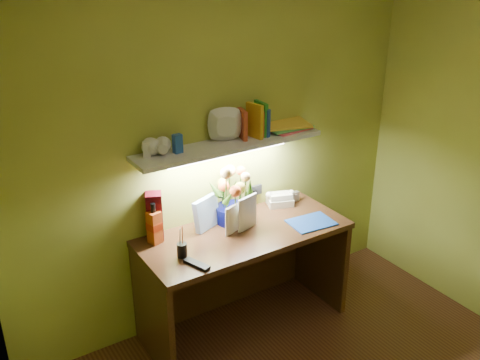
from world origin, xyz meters
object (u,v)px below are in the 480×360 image
Objects in this scene: desk at (244,280)px; whisky_bottle at (154,223)px; desk_clock at (294,197)px; telephone at (280,198)px; flower_bouquet at (232,195)px.

desk is 0.77m from whisky_bottle.
desk_clock is 1.12m from whisky_bottle.
telephone is 0.99m from whisky_bottle.
desk_clock is (0.12, -0.01, -0.02)m from telephone.
desk is 3.55× the size of flower_bouquet.
whisky_bottle is at bearing -158.90° from telephone.
desk_clock is (0.55, 0.03, -0.16)m from flower_bouquet.
desk_clock is at bearing 19.05° from desk.
telephone is at bearing 174.98° from desk_clock.
desk is 5.12× the size of whisky_bottle.
telephone reaches higher than desk_clock.
whisky_bottle reaches higher than desk.
flower_bouquet is (0.01, 0.17, 0.57)m from desk.
telephone is 0.13m from desk_clock.
telephone is at bearing 0.98° from whisky_bottle.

